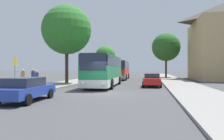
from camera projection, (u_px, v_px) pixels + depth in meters
ground_plane at (105, 93)px, 16.89m from camera, size 300.00×300.00×0.00m
sidewalk_left at (23, 91)px, 18.10m from camera, size 4.00×120.00×0.15m
sidewalk_right at (200, 94)px, 15.69m from camera, size 4.00×120.00×0.15m
bus_front at (104, 70)px, 23.39m from camera, size 2.99×10.89×3.25m
bus_middle at (120, 70)px, 38.55m from camera, size 3.17×11.52×3.19m
parked_car_left_curb at (26, 89)px, 12.83m from camera, size 2.09×4.66×1.41m
parked_car_right_near at (152, 80)px, 23.31m from camera, size 1.97×4.51×1.40m
bus_stop_sign at (15, 70)px, 16.64m from camera, size 0.08×0.45×2.64m
pedestrian_waiting_near at (23, 79)px, 18.80m from camera, size 0.36×0.36×1.73m
pedestrian_waiting_far at (37, 79)px, 20.06m from camera, size 0.36×0.36×1.61m
pedestrian_walking_back at (33, 78)px, 21.18m from camera, size 0.36×0.36×1.74m
tree_left_near at (67, 30)px, 26.62m from camera, size 6.00×6.00×9.51m
tree_left_far at (105, 56)px, 51.71m from camera, size 4.81×4.81×7.12m
tree_right_near at (166, 47)px, 43.76m from camera, size 5.65×5.65×8.91m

